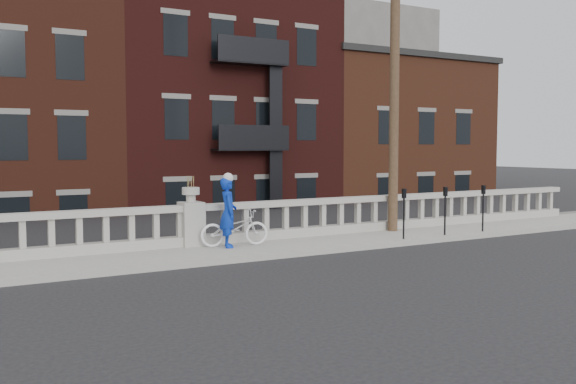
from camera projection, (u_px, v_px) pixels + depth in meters
name	position (u px, v px, depth m)	size (l,w,h in m)	color
ground	(265.00, 280.00, 12.74)	(120.00, 120.00, 0.00)	black
sidewalk	(206.00, 254.00, 15.32)	(32.00, 2.20, 0.15)	gray
balustrade	(191.00, 226.00, 16.10)	(28.00, 0.34, 1.03)	gray
planter_pedestal	(191.00, 219.00, 16.09)	(0.55, 0.55, 1.76)	gray
lower_level	(62.00, 146.00, 32.70)	(80.00, 44.00, 20.80)	#605E59
utility_pole	(395.00, 57.00, 18.58)	(1.60, 0.28, 10.00)	#422D1E
parking_meter_b	(404.00, 208.00, 17.22)	(0.10, 0.09, 1.36)	black
parking_meter_c	(445.00, 205.00, 17.98)	(0.10, 0.09, 1.36)	black
parking_meter_d	(483.00, 203.00, 18.73)	(0.10, 0.09, 1.36)	black
bicycle	(234.00, 228.00, 16.07)	(0.60, 1.73, 0.91)	white
cyclist	(228.00, 212.00, 15.81)	(0.63, 0.42, 1.74)	#0B2DAB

